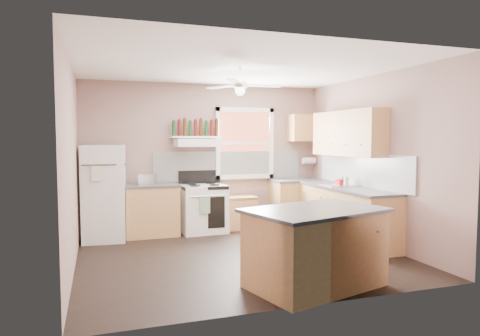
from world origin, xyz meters
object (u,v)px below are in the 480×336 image
object	(u,v)px
island	(315,249)
toaster	(147,179)
refrigerator	(104,193)
cart	(239,212)
stove	(203,209)

from	to	relation	value
island	toaster	bearing A→B (deg)	100.04
refrigerator	island	size ratio (longest dim) A/B	1.09
toaster	refrigerator	bearing A→B (deg)	-144.99
cart	island	size ratio (longest dim) A/B	0.42
refrigerator	stove	size ratio (longest dim) A/B	1.84
refrigerator	cart	distance (m)	2.47
toaster	stove	bearing A→B (deg)	22.99
refrigerator	island	distance (m)	3.83
cart	refrigerator	bearing A→B (deg)	-174.72
toaster	cart	bearing A→B (deg)	26.47
refrigerator	stove	world-z (taller)	refrigerator
refrigerator	island	bearing A→B (deg)	-48.30
stove	cart	distance (m)	0.73
cart	island	xyz separation A→B (m)	(-0.16, -3.25, 0.12)
stove	island	size ratio (longest dim) A/B	0.59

